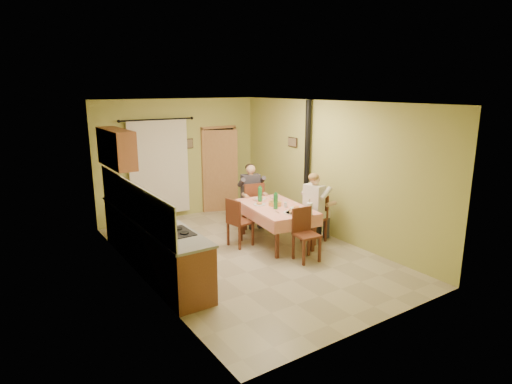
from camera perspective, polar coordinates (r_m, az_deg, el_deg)
floor at (r=8.11m, az=-1.09°, el=-8.29°), size 4.00×6.00×0.01m
room_shell at (r=7.62m, az=-1.15°, el=4.50°), size 4.04×6.04×2.82m
kitchen_run at (r=7.58m, az=-13.78°, el=-6.42°), size 0.64×3.64×1.56m
upper_cabinets at (r=8.42m, az=-18.15°, el=5.60°), size 0.35×1.40×0.70m
curtain at (r=10.04m, az=-12.77°, el=3.20°), size 1.70×0.07×2.22m
doorway at (r=10.74m, az=-4.79°, el=3.02°), size 0.96×0.34×2.15m
dining_table at (r=8.59m, az=2.68°, el=-4.32°), size 1.25×1.85×0.76m
tableware at (r=8.39m, az=3.12°, el=-1.60°), size 0.69×1.63×0.33m
chair_far at (r=9.58m, az=-0.63°, el=-2.92°), size 0.55×0.55×1.02m
chair_near at (r=7.80m, az=6.68°, el=-7.03°), size 0.44×0.44×0.96m
chair_right at (r=8.76m, az=7.78°, el=-4.70°), size 0.46×0.46×0.95m
chair_left at (r=8.45m, az=-2.17°, el=-5.28°), size 0.47×0.47×0.96m
man_far at (r=9.45m, az=-0.67°, el=0.51°), size 0.63×0.54×1.39m
man_right at (r=8.58m, az=7.86°, el=-0.99°), size 0.52×0.62×1.39m
stove_flue at (r=9.36m, az=6.74°, el=1.20°), size 0.24×0.24×2.80m
picture_back at (r=10.34m, az=-8.90°, el=6.41°), size 0.19×0.03×0.23m
picture_right at (r=9.72m, az=4.90°, el=6.65°), size 0.03×0.31×0.21m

